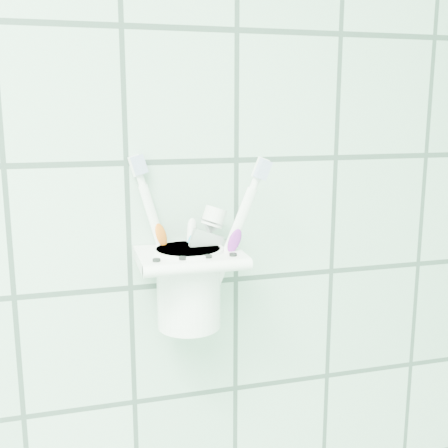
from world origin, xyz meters
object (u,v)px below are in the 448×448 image
holder_bracket (189,258)px  cup (189,284)px  toothbrush_pink (182,234)px  toothbrush_blue (185,247)px  toothbrush_orange (200,236)px  toothpaste_tube (181,254)px

holder_bracket → cup: size_ratio=1.25×
cup → holder_bracket: bearing=-83.9°
cup → toothbrush_pink: (-0.00, 0.02, 0.06)m
holder_bracket → toothbrush_blue: (-0.01, -0.00, 0.01)m
toothbrush_orange → toothpaste_tube: toothbrush_orange is taller
toothbrush_orange → toothbrush_blue: bearing=159.5°
cup → toothpaste_tube: 0.04m
toothbrush_pink → toothpaste_tube: bearing=-137.6°
holder_bracket → toothbrush_pink: size_ratio=0.60×
holder_bracket → toothbrush_orange: (0.01, -0.01, 0.03)m
cup → toothbrush_orange: (0.01, -0.01, 0.06)m
cup → toothbrush_blue: size_ratio=0.55×
toothbrush_pink → toothbrush_orange: 0.03m
holder_bracket → toothbrush_orange: bearing=-26.6°
toothpaste_tube → cup: bearing=-9.5°
holder_bracket → cup: (-0.00, 0.00, -0.04)m
toothbrush_pink → toothbrush_orange: size_ratio=0.99×
holder_bracket → toothbrush_orange: toothbrush_orange is taller
toothbrush_pink → toothbrush_blue: (-0.00, -0.03, -0.01)m
toothbrush_blue → toothbrush_orange: toothbrush_orange is taller
toothbrush_blue → cup: bearing=44.6°
toothbrush_orange → toothpaste_tube: (-0.02, 0.01, -0.02)m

